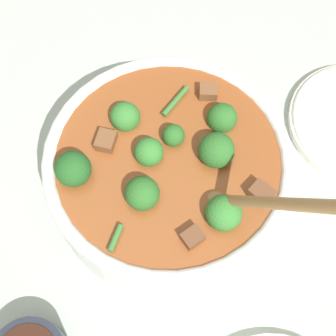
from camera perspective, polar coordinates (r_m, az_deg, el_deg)
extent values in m
plane|color=#ADBCAD|center=(0.63, 0.00, -2.45)|extent=(4.00, 4.00, 0.00)
cylinder|color=white|center=(0.59, 0.00, -0.75)|extent=(0.30, 0.30, 0.09)
torus|color=white|center=(0.55, 0.00, 1.20)|extent=(0.30, 0.30, 0.02)
cylinder|color=brown|center=(0.57, 0.00, 0.07)|extent=(0.27, 0.27, 0.05)
sphere|color=#2D6B28|center=(0.54, 5.93, 2.17)|extent=(0.04, 0.04, 0.04)
cylinder|color=#6B9956|center=(0.57, 5.64, 0.72)|extent=(0.01, 0.01, 0.02)
sphere|color=#387F33|center=(0.57, -5.25, 6.25)|extent=(0.04, 0.04, 0.04)
cylinder|color=#6B9956|center=(0.59, -5.03, 4.88)|extent=(0.01, 0.01, 0.02)
sphere|color=#387F33|center=(0.54, -2.34, 1.96)|extent=(0.03, 0.03, 0.03)
cylinder|color=#6B9956|center=(0.56, -2.25, 0.78)|extent=(0.01, 0.01, 0.02)
sphere|color=#2D6B28|center=(0.52, -3.44, -2.95)|extent=(0.04, 0.04, 0.04)
cylinder|color=#6B9956|center=(0.54, -3.28, -4.10)|extent=(0.01, 0.01, 0.02)
sphere|color=#2D6B28|center=(0.55, 0.67, 3.99)|extent=(0.03, 0.03, 0.03)
cylinder|color=#6B9956|center=(0.57, 0.65, 3.02)|extent=(0.01, 0.01, 0.01)
sphere|color=#387F33|center=(0.51, 6.79, -5.46)|extent=(0.04, 0.04, 0.04)
cylinder|color=#6B9956|center=(0.54, 6.45, -6.54)|extent=(0.01, 0.01, 0.02)
sphere|color=#2D6B28|center=(0.57, 6.59, 6.07)|extent=(0.04, 0.04, 0.04)
cylinder|color=#6B9956|center=(0.59, 6.33, 4.71)|extent=(0.01, 0.01, 0.02)
sphere|color=#235B23|center=(0.54, -11.49, -0.10)|extent=(0.04, 0.04, 0.04)
cylinder|color=#6B9956|center=(0.56, -10.94, -1.43)|extent=(0.01, 0.01, 0.02)
cube|color=brown|center=(0.59, 5.02, 9.13)|extent=(0.03, 0.03, 0.02)
cube|color=brown|center=(0.56, -7.55, 3.17)|extent=(0.03, 0.03, 0.02)
cube|color=brown|center=(0.53, 11.22, -3.06)|extent=(0.03, 0.03, 0.02)
cube|color=brown|center=(0.51, 2.99, -8.49)|extent=(0.03, 0.03, 0.02)
cylinder|color=#3D7533|center=(0.51, -6.37, -8.49)|extent=(0.01, 0.03, 0.01)
cylinder|color=#3D7533|center=(0.58, 0.91, 8.17)|extent=(0.01, 0.05, 0.01)
ellipsoid|color=#A87A47|center=(0.53, 5.89, -3.87)|extent=(0.04, 0.03, 0.01)
cylinder|color=#A87A47|center=(0.44, 12.96, -4.22)|extent=(0.13, 0.04, 0.19)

